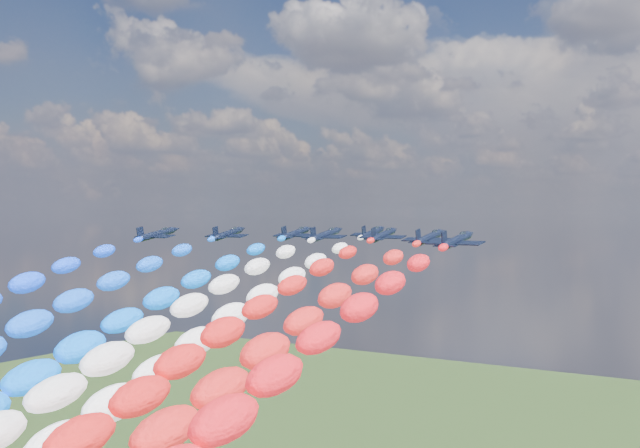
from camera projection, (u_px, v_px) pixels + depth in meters
The scene contains 13 objects.
jet_0 at pixel (157, 234), 149.60m from camera, with size 8.42×11.28×2.49m, color black, non-canonical shape.
jet_1 at pixel (228, 234), 152.85m from camera, with size 8.42×11.28×2.49m, color black, non-canonical shape.
jet_2 at pixel (296, 233), 156.38m from camera, with size 8.42×11.28×2.49m, color black, non-canonical shape.
trail_2 at pixel (58, 383), 108.71m from camera, with size 6.25×110.64×42.39m, color #0566F6, non-canonical shape.
jet_3 at pixel (326, 235), 147.01m from camera, with size 8.42×11.28×2.49m, color black, non-canonical shape.
trail_3 at pixel (79, 399), 99.34m from camera, with size 6.25×110.64×42.39m, color white, non-canonical shape.
jet_4 at pixel (373, 233), 161.14m from camera, with size 8.42×11.28×2.49m, color black, non-canonical shape.
trail_4 at pixel (177, 376), 113.47m from camera, with size 6.25×110.64×42.39m, color white, non-canonical shape.
jet_5 at pixel (383, 235), 145.06m from camera, with size 8.42×11.28×2.49m, color black, non-canonical shape.
trail_5 at pixel (161, 402), 97.39m from camera, with size 6.25×110.64×42.39m, color red, non-canonical shape.
jet_6 at pixel (429, 237), 130.00m from camera, with size 8.42×11.28×2.49m, color black, non-canonical shape.
trail_6 at pixel (193, 437), 82.33m from camera, with size 6.25×110.64×42.39m, color red, non-canonical shape.
jet_7 at pixel (457, 240), 116.57m from camera, with size 8.42×11.28×2.49m, color black, non-canonical shape.
Camera 1 is at (76.66, -115.87, 101.82)m, focal length 45.34 mm.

